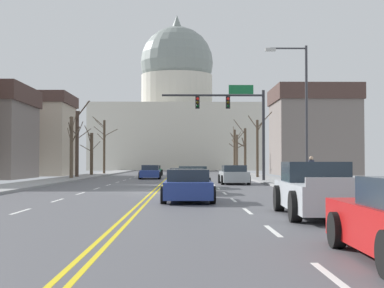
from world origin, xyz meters
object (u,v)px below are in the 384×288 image
sedan_near_02 (187,181)px  sedan_oncoming_00 (150,172)px  bicycle_parked (339,185)px  sedan_near_01 (193,178)px  sedan_near_03 (188,186)px  sedan_oncoming_01 (153,171)px  pickup_truck_near_04 (319,191)px  signal_gantry (236,112)px  pedestrian_00 (311,170)px  street_lamp_right (301,103)px  sedan_near_00 (234,175)px

sedan_near_02 → sedan_oncoming_00: bearing=97.5°
bicycle_parked → sedan_near_01: bearing=130.1°
sedan_near_03 → sedan_oncoming_00: 30.75m
sedan_near_03 → sedan_oncoming_01: 43.56m
sedan_near_03 → pickup_truck_near_04: pickup_truck_near_04 is taller
signal_gantry → sedan_near_02: bearing=-103.4°
pedestrian_00 → sedan_near_02: bearing=-149.9°
signal_gantry → sedan_near_01: size_ratio=1.78×
signal_gantry → sedan_near_03: 22.89m
street_lamp_right → sedan_near_02: (-6.24, -3.01, -4.17)m
street_lamp_right → pickup_truck_near_04: size_ratio=1.37×
sedan_near_03 → sedan_near_00: bearing=79.6°
sedan_near_01 → sedan_near_02: 5.75m
sedan_near_01 → signal_gantry: bearing=71.5°
sedan_near_01 → sedan_oncoming_01: sedan_near_01 is taller
signal_gantry → pickup_truck_near_04: (-0.08, -28.19, -4.63)m
pickup_truck_near_04 → sedan_oncoming_01: size_ratio=1.21×
sedan_oncoming_00 → sedan_near_00: bearing=-62.8°
sedan_oncoming_00 → pedestrian_00: size_ratio=2.75×
street_lamp_right → sedan_oncoming_01: size_ratio=1.65×
sedan_near_00 → sedan_oncoming_01: bearing=105.2°
sedan_near_03 → street_lamp_right: bearing=55.6°
sedan_oncoming_01 → sedan_oncoming_00: bearing=-88.1°
signal_gantry → bicycle_parked: signal_gantry is taller
sedan_near_00 → pickup_truck_near_04: size_ratio=0.81×
sedan_near_01 → sedan_oncoming_00: (-3.61, 18.76, -0.03)m
signal_gantry → pickup_truck_near_04: 28.56m
street_lamp_right → sedan_near_02: street_lamp_right is taller
pedestrian_00 → bicycle_parked: pedestrian_00 is taller
pickup_truck_near_04 → sedan_oncoming_00: size_ratio=1.20×
sedan_near_00 → pedestrian_00: (3.72, -7.71, 0.48)m
pickup_truck_near_04 → sedan_oncoming_00: bearing=100.7°
street_lamp_right → signal_gantry: bearing=100.6°
sedan_near_00 → sedan_oncoming_00: (-6.53, 12.72, -0.03)m
signal_gantry → street_lamp_right: bearing=-79.4°
sedan_near_01 → bicycle_parked: 10.19m
signal_gantry → sedan_near_02: (-3.80, -16.00, -4.75)m
pickup_truck_near_04 → pedestrian_00: bearing=78.5°
pickup_truck_near_04 → sedan_near_02: bearing=107.0°
sedan_near_01 → sedan_oncoming_00: bearing=100.9°
sedan_near_02 → sedan_near_03: bearing=-89.8°
sedan_oncoming_00 → sedan_near_01: bearing=-79.1°
sedan_oncoming_01 → pedestrian_00: pedestrian_00 is taller
signal_gantry → sedan_near_01: bearing=-108.5°
pickup_truck_near_04 → signal_gantry: bearing=89.8°
sedan_oncoming_00 → pedestrian_00: 22.86m
sedan_near_03 → sedan_near_01: bearing=88.3°
street_lamp_right → sedan_oncoming_00: (-9.47, 21.49, -4.16)m
sedan_near_00 → street_lamp_right: bearing=-71.4°
sedan_oncoming_01 → bicycle_parked: 40.78m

